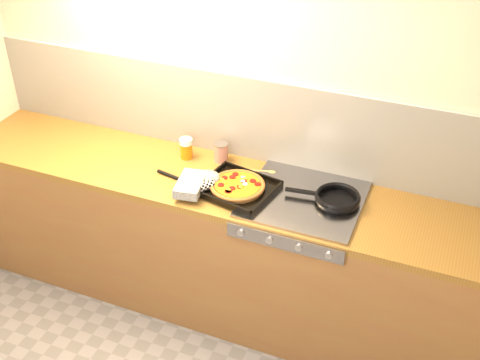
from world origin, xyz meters
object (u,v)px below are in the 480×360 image
at_px(pizza_on_tray, 225,185).
at_px(frying_pan, 336,198).
at_px(tomato_can, 221,152).
at_px(juice_glass, 186,148).

distance_m(pizza_on_tray, frying_pan, 0.58).
relative_size(pizza_on_tray, frying_pan, 1.30).
xyz_separation_m(frying_pan, tomato_can, (-0.72, 0.16, 0.02)).
bearing_deg(tomato_can, pizza_on_tray, -62.20).
distance_m(frying_pan, tomato_can, 0.73).
bearing_deg(frying_pan, juice_glass, 172.70).
bearing_deg(frying_pan, pizza_on_tray, -168.71).
distance_m(frying_pan, juice_glass, 0.92).
relative_size(frying_pan, juice_glass, 3.29).
bearing_deg(pizza_on_tray, tomato_can, 117.80).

